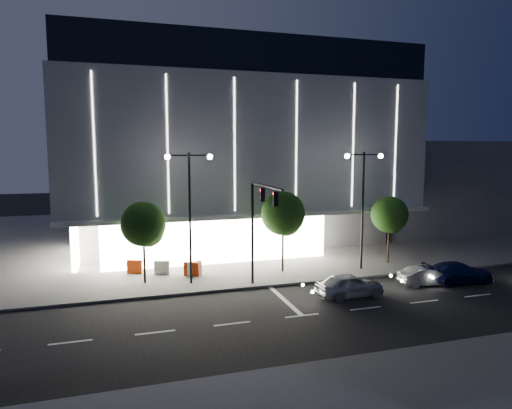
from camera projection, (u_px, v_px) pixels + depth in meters
The scene contains 18 objects.
ground at pixel (260, 310), 26.19m from camera, with size 160.00×160.00×0.00m, color black.
sidewalk_museum at pixel (238, 232), 50.41m from camera, with size 70.00×40.00×0.15m, color #474747.
sidewalk_near at pixel (494, 407), 16.24m from camera, with size 70.00×10.00×0.15m, color #474747.
museum at pixel (222, 148), 47.10m from camera, with size 30.00×25.80×18.00m.
annex_building at pixel (403, 184), 55.91m from camera, with size 16.00×20.00×10.00m, color #4C4C51.
traffic_mast at pixel (259, 215), 29.04m from camera, with size 0.33×5.89×7.07m.
street_lamp_west at pixel (190, 198), 30.29m from camera, with size 3.16×0.36×9.00m.
street_lamp_east at pixel (363, 193), 34.06m from camera, with size 3.16×0.36×9.00m.
tree_left at pixel (144, 227), 30.63m from camera, with size 3.02×3.02×5.72m.
tree_mid at pixel (283, 216), 33.49m from camera, with size 3.25×3.25×6.15m.
tree_right at pixel (390, 217), 36.16m from camera, with size 2.91×2.91×5.51m.
car_lead at pixel (350, 285), 28.49m from camera, with size 1.76×4.37×1.49m, color #A9ACB1.
car_second at pixel (427, 276), 30.97m from camera, with size 1.34×3.85×1.27m, color #97999E.
car_third at pixel (459, 272), 31.60m from camera, with size 1.99×4.89×1.42m, color #151C52.
barrier_a at pixel (135, 267), 33.33m from camera, with size 1.10×0.25×1.00m, color red.
barrier_b at pixel (162, 268), 33.12m from camera, with size 1.10×0.25×1.00m, color silver.
barrier_c at pixel (191, 269), 32.68m from camera, with size 1.10×0.25×1.00m, color red.
barrier_d at pixel (194, 268), 32.90m from camera, with size 1.10×0.25×1.00m, color white.
Camera 1 is at (-7.59, -24.09, 9.22)m, focal length 32.00 mm.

